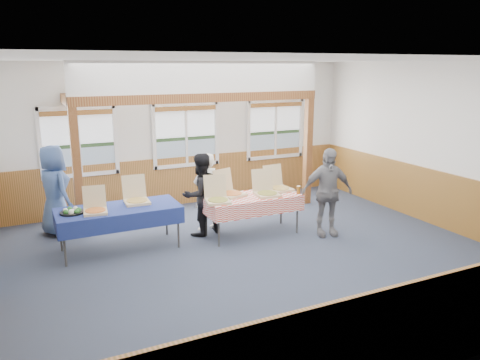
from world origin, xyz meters
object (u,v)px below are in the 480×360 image
at_px(person_grey, 327,192).
at_px(man_blue, 54,190).
at_px(table_left, 119,210).
at_px(table_right, 252,199).
at_px(woman_black, 200,195).
at_px(woman_white, 206,192).

bearing_deg(person_grey, man_blue, 169.25).
xyz_separation_m(table_left, man_blue, (-0.92, 1.29, 0.15)).
bearing_deg(table_left, man_blue, 121.23).
xyz_separation_m(table_right, man_blue, (-3.31, 1.61, 0.15)).
bearing_deg(table_right, man_blue, 149.82).
relative_size(table_left, table_right, 1.14).
bearing_deg(table_left, person_grey, -18.38).
height_order(woman_black, person_grey, person_grey).
relative_size(woman_black, person_grey, 0.94).
height_order(woman_white, person_grey, person_grey).
xyz_separation_m(woman_white, man_blue, (-2.64, 1.00, 0.10)).
height_order(table_left, man_blue, man_blue).
distance_m(table_right, person_grey, 1.39).
relative_size(table_right, man_blue, 1.08).
relative_size(table_left, woman_white, 1.39).
relative_size(table_left, person_grey, 1.27).
xyz_separation_m(table_right, woman_black, (-0.87, 0.42, 0.08)).
xyz_separation_m(table_right, person_grey, (1.24, -0.61, 0.13)).
height_order(woman_white, man_blue, man_blue).
bearing_deg(person_grey, table_right, 169.09).
relative_size(table_right, woman_white, 1.22).
bearing_deg(man_blue, person_grey, -139.27).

